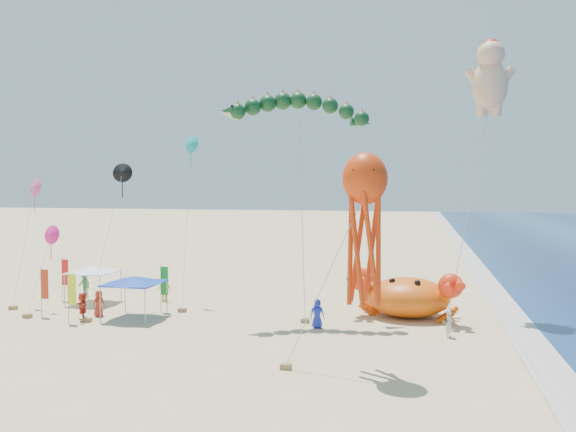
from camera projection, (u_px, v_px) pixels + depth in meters
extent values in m
plane|color=#D1B784|center=(313.00, 326.00, 33.58)|extent=(320.00, 320.00, 0.00)
plane|color=silver|center=(527.00, 338.00, 30.87)|extent=(320.00, 320.00, 0.00)
ellipsoid|color=#E3550B|center=(408.00, 297.00, 36.02)|extent=(6.09, 5.38, 2.53)
sphere|color=red|center=(362.00, 281.00, 35.57)|extent=(1.50, 1.50, 1.50)
sphere|color=black|center=(395.00, 282.00, 35.28)|extent=(0.39, 0.39, 0.39)
sphere|color=red|center=(455.00, 284.00, 34.28)|extent=(1.50, 1.50, 1.50)
sphere|color=black|center=(421.00, 283.00, 34.92)|extent=(0.39, 0.39, 0.39)
cone|color=#0E3418|center=(234.00, 113.00, 36.23)|extent=(1.28, 0.94, 1.05)
cylinder|color=#B2B2B2|center=(302.00, 219.00, 34.88)|extent=(0.73, 1.41, 12.45)
cube|color=olive|center=(305.00, 321.00, 34.47)|extent=(0.50, 0.35, 0.25)
ellipsoid|color=#F2B794|center=(490.00, 85.00, 36.86)|extent=(2.28, 1.88, 3.36)
sphere|color=#F2B794|center=(491.00, 54.00, 36.56)|extent=(1.76, 1.76, 1.76)
ellipsoid|color=red|center=(491.00, 45.00, 36.62)|extent=(1.14, 1.14, 0.80)
cylinder|color=#B2B2B2|center=(469.00, 210.00, 35.41)|extent=(2.80, 4.55, 13.54)
cube|color=olive|center=(447.00, 323.00, 33.88)|extent=(0.50, 0.35, 0.25)
ellipsoid|color=red|center=(365.00, 179.00, 25.27)|extent=(2.06, 1.85, 2.37)
cylinder|color=#B2B2B2|center=(325.00, 281.00, 25.49)|extent=(3.51, 0.89, 7.90)
cube|color=olive|center=(286.00, 367.00, 25.68)|extent=(0.50, 0.35, 0.25)
cylinder|color=gray|center=(100.00, 305.00, 34.53)|extent=(0.06, 0.06, 2.20)
cylinder|color=gray|center=(145.00, 307.00, 33.85)|extent=(0.06, 0.06, 2.20)
cylinder|color=gray|center=(125.00, 295.00, 37.47)|extent=(0.06, 0.06, 2.20)
cylinder|color=gray|center=(167.00, 297.00, 36.78)|extent=(0.06, 0.06, 2.20)
cube|color=#143BB0|center=(134.00, 283.00, 35.60)|extent=(3.26, 3.26, 0.08)
cone|color=#143BB0|center=(134.00, 279.00, 35.59)|extent=(3.59, 3.59, 0.45)
cylinder|color=gray|center=(65.00, 290.00, 39.30)|extent=(0.06, 0.06, 2.20)
cylinder|color=gray|center=(100.00, 292.00, 38.67)|extent=(0.06, 0.06, 2.20)
cylinder|color=gray|center=(87.00, 284.00, 42.00)|extent=(0.06, 0.06, 2.20)
cylinder|color=gray|center=(121.00, 285.00, 41.37)|extent=(0.06, 0.06, 2.20)
cube|color=white|center=(93.00, 272.00, 40.27)|extent=(3.02, 3.02, 0.08)
cone|color=white|center=(93.00, 269.00, 40.26)|extent=(3.32, 3.32, 0.45)
cylinder|color=gray|center=(68.00, 297.00, 34.27)|extent=(0.05, 0.05, 3.20)
cube|color=yellow|center=(72.00, 289.00, 34.18)|extent=(0.50, 0.04, 1.90)
cylinder|color=gray|center=(41.00, 292.00, 36.09)|extent=(0.05, 0.05, 3.20)
cube|color=#B53416|center=(45.00, 284.00, 36.00)|extent=(0.50, 0.04, 1.90)
cylinder|color=gray|center=(62.00, 279.00, 41.11)|extent=(0.05, 0.05, 3.20)
cube|color=red|center=(65.00, 272.00, 41.02)|extent=(0.50, 0.04, 1.90)
cylinder|color=gray|center=(161.00, 288.00, 37.43)|extent=(0.05, 0.05, 3.20)
cube|color=green|center=(165.00, 281.00, 37.34)|extent=(0.50, 0.04, 1.90)
imported|color=red|center=(99.00, 303.00, 36.19)|extent=(0.85, 0.98, 1.69)
imported|color=#B2281C|center=(82.00, 307.00, 34.97)|extent=(1.41, 1.61, 1.76)
imported|color=#25713C|center=(84.00, 283.00, 43.07)|extent=(1.38, 1.07, 1.87)
imported|color=beige|center=(449.00, 324.00, 31.06)|extent=(0.55, 0.66, 1.56)
imported|color=#212FC0|center=(317.00, 314.00, 33.15)|extent=(0.98, 0.82, 1.72)
imported|color=#CCE127|center=(165.00, 290.00, 40.95)|extent=(1.02, 0.48, 1.70)
cone|color=#F81B83|center=(51.00, 235.00, 37.92)|extent=(1.30, 0.51, 1.32)
cylinder|color=#B2B2B2|center=(40.00, 275.00, 36.54)|extent=(0.55, 3.04, 4.89)
cube|color=olive|center=(29.00, 318.00, 35.15)|extent=(0.50, 0.35, 0.25)
cone|color=#D9489E|center=(34.00, 187.00, 39.83)|extent=(1.30, 0.51, 1.32)
cylinder|color=#B2B2B2|center=(24.00, 248.00, 38.53)|extent=(0.55, 3.04, 8.07)
cube|color=olive|center=(14.00, 311.00, 37.23)|extent=(0.50, 0.35, 0.25)
cone|color=#0D9699|center=(191.00, 144.00, 40.67)|extent=(1.30, 0.51, 1.32)
cylinder|color=#B2B2B2|center=(186.00, 224.00, 39.45)|extent=(0.55, 3.04, 11.22)
cube|color=olive|center=(182.00, 308.00, 38.23)|extent=(0.50, 0.35, 0.25)
cone|color=black|center=(122.00, 172.00, 37.41)|extent=(1.30, 0.51, 1.32)
cylinder|color=#B2B2B2|center=(115.00, 244.00, 36.14)|extent=(0.55, 3.04, 9.08)
cube|color=olive|center=(107.00, 319.00, 34.86)|extent=(0.50, 0.35, 0.25)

